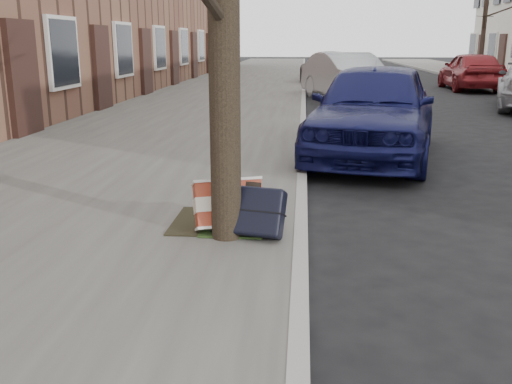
# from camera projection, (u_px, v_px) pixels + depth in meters

# --- Properties ---
(ground) EXTENTS (120.00, 120.00, 0.00)m
(ground) POSITION_uv_depth(u_px,v_px,m) (479.00, 299.00, 3.98)
(ground) COLOR black
(ground) RESTS_ON ground
(near_sidewalk) EXTENTS (5.00, 70.00, 0.12)m
(near_sidewalk) POSITION_uv_depth(u_px,v_px,m) (229.00, 93.00, 18.70)
(near_sidewalk) COLOR #66645D
(near_sidewalk) RESTS_ON ground
(dirt_patch) EXTENTS (0.85, 0.85, 0.02)m
(dirt_patch) POSITION_uv_depth(u_px,v_px,m) (220.00, 221.00, 5.26)
(dirt_patch) COLOR black
(dirt_patch) RESTS_ON near_sidewalk
(suitcase_red) EXTENTS (0.66, 0.50, 0.46)m
(suitcase_red) POSITION_uv_depth(u_px,v_px,m) (229.00, 204.00, 5.02)
(suitcase_red) COLOR #99321E
(suitcase_red) RESTS_ON near_sidewalk
(suitcase_navy) EXTENTS (0.65, 0.47, 0.46)m
(suitcase_navy) POSITION_uv_depth(u_px,v_px,m) (250.00, 211.00, 4.83)
(suitcase_navy) COLOR black
(suitcase_navy) RESTS_ON near_sidewalk
(car_near_front) EXTENTS (2.62, 4.55, 1.46)m
(car_near_front) POSITION_uv_depth(u_px,v_px,m) (374.00, 109.00, 8.67)
(car_near_front) COLOR #121449
(car_near_front) RESTS_ON ground
(car_near_mid) EXTENTS (2.84, 4.51, 1.40)m
(car_near_mid) POSITION_uv_depth(u_px,v_px,m) (348.00, 77.00, 16.88)
(car_near_mid) COLOR #B3B6BC
(car_near_mid) RESTS_ON ground
(car_near_back) EXTENTS (2.62, 4.87, 1.30)m
(car_near_back) POSITION_uv_depth(u_px,v_px,m) (330.00, 67.00, 23.77)
(car_near_back) COLOR #353539
(car_near_back) RESTS_ON ground
(car_far_back) EXTENTS (1.70, 4.09, 1.38)m
(car_far_back) POSITION_uv_depth(u_px,v_px,m) (471.00, 71.00, 20.46)
(car_far_back) COLOR maroon
(car_far_back) RESTS_ON ground
(tree_far_c) EXTENTS (0.21, 0.21, 5.48)m
(tree_far_c) POSITION_uv_depth(u_px,v_px,m) (485.00, 16.00, 26.83)
(tree_far_c) COLOR black
(tree_far_c) RESTS_ON far_sidewalk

